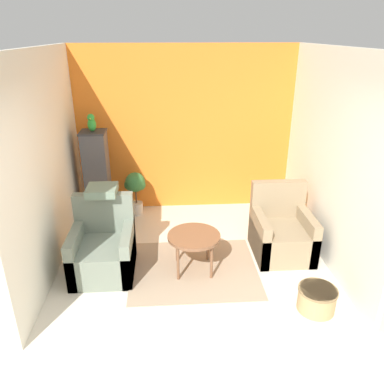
{
  "coord_description": "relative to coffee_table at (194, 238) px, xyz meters",
  "views": [
    {
      "loc": [
        -0.31,
        -2.9,
        2.93
      ],
      "look_at": [
        0.0,
        1.64,
        0.97
      ],
      "focal_mm": 35.0,
      "sensor_mm": 36.0,
      "label": 1
    }
  ],
  "objects": [
    {
      "name": "coffee_table",
      "position": [
        0.0,
        0.0,
        0.0
      ],
      "size": [
        0.68,
        0.68,
        0.53
      ],
      "color": "brown",
      "rests_on": "ground_plane"
    },
    {
      "name": "wicker_basket",
      "position": [
        1.33,
        -0.87,
        -0.32
      ],
      "size": [
        0.44,
        0.44,
        0.28
      ],
      "color": "tan",
      "rests_on": "ground_plane"
    },
    {
      "name": "ground_plane",
      "position": [
        0.0,
        -1.26,
        -0.48
      ],
      "size": [
        20.0,
        20.0,
        0.0
      ],
      "primitive_type": "plane",
      "color": "beige",
      "rests_on": "ground"
    },
    {
      "name": "throw_pillow",
      "position": [
        -1.17,
        0.36,
        0.55
      ],
      "size": [
        0.39,
        0.39,
        0.1
      ],
      "color": "slate",
      "rests_on": "armchair_left"
    },
    {
      "name": "wall_right",
      "position": [
        1.84,
        0.37,
        0.91
      ],
      "size": [
        0.06,
        3.27,
        2.76
      ],
      "color": "silver",
      "rests_on": "ground_plane"
    },
    {
      "name": "parrot",
      "position": [
        -1.45,
        1.58,
        1.16
      ],
      "size": [
        0.13,
        0.23,
        0.28
      ],
      "color": "green",
      "rests_on": "birdcage"
    },
    {
      "name": "wall_left",
      "position": [
        -1.83,
        0.37,
        0.91
      ],
      "size": [
        0.06,
        3.27,
        2.76
      ],
      "color": "silver",
      "rests_on": "ground_plane"
    },
    {
      "name": "armchair_left",
      "position": [
        -1.17,
        0.06,
        -0.17
      ],
      "size": [
        0.78,
        0.83,
        0.98
      ],
      "color": "slate",
      "rests_on": "ground_plane"
    },
    {
      "name": "armchair_right",
      "position": [
        1.27,
        0.35,
        -0.17
      ],
      "size": [
        0.78,
        0.83,
        0.98
      ],
      "color": "#8E7A5B",
      "rests_on": "ground_plane"
    },
    {
      "name": "area_rug",
      "position": [
        0.0,
        -0.0,
        -0.47
      ],
      "size": [
        1.67,
        1.4,
        0.01
      ],
      "color": "gray",
      "rests_on": "ground_plane"
    },
    {
      "name": "potted_plant",
      "position": [
        -0.87,
        1.73,
        0.03
      ],
      "size": [
        0.37,
        0.33,
        0.75
      ],
      "color": "beige",
      "rests_on": "ground_plane"
    },
    {
      "name": "birdcage",
      "position": [
        -1.45,
        1.58,
        0.25
      ],
      "size": [
        0.48,
        0.48,
        1.51
      ],
      "color": "#353539",
      "rests_on": "ground_plane"
    },
    {
      "name": "wall_back_accent",
      "position": [
        0.0,
        2.04,
        0.91
      ],
      "size": [
        3.72,
        0.06,
        2.76
      ],
      "color": "orange",
      "rests_on": "ground_plane"
    }
  ]
}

